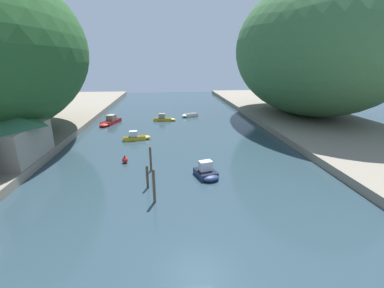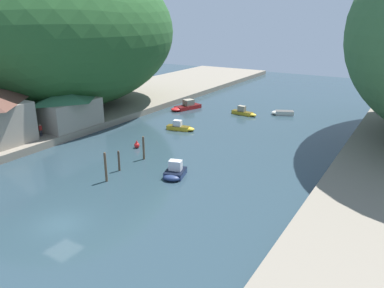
% 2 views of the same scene
% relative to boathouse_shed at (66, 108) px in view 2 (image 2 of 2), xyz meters
% --- Properties ---
extents(water_surface, '(130.00, 130.00, 0.00)m').
position_rel_boathouse_shed_xyz_m(water_surface, '(19.95, 11.74, -3.79)').
color(water_surface, '#283D47').
rests_on(water_surface, ground).
extents(left_bank, '(22.00, 120.00, 1.01)m').
position_rel_boathouse_shed_xyz_m(left_bank, '(-7.74, 11.74, -3.28)').
color(left_bank, gray).
rests_on(left_bank, ground).
extents(hillside_left, '(31.08, 43.51, 25.47)m').
position_rel_boathouse_shed_xyz_m(hillside_left, '(-8.84, 9.35, 9.96)').
color(hillside_left, '#285628').
rests_on(hillside_left, left_bank).
extents(boathouse_shed, '(6.75, 9.33, 5.38)m').
position_rel_boathouse_shed_xyz_m(boathouse_shed, '(0.00, 0.00, 0.00)').
color(boathouse_shed, gray).
rests_on(boathouse_shed, left_bank).
extents(boat_near_quay, '(4.11, 3.02, 0.72)m').
position_rel_boathouse_shed_xyz_m(boat_near_quay, '(23.51, 26.99, -3.43)').
color(boat_near_quay, silver).
rests_on(boat_near_quay, water_surface).
extents(boat_small_dinghy, '(3.93, 6.60, 1.74)m').
position_rel_boathouse_shed_xyz_m(boat_small_dinghy, '(6.91, 21.48, -3.27)').
color(boat_small_dinghy, red).
rests_on(boat_small_dinghy, water_surface).
extents(boat_open_rowboat, '(4.54, 2.08, 1.51)m').
position_rel_boathouse_shed_xyz_m(boat_open_rowboat, '(13.51, 9.85, -3.33)').
color(boat_open_rowboat, gold).
rests_on(boat_open_rowboat, water_surface).
extents(boat_far_right_bank, '(2.76, 3.59, 1.76)m').
position_rel_boathouse_shed_xyz_m(boat_far_right_bank, '(22.57, -5.17, -3.26)').
color(boat_far_right_bank, navy).
rests_on(boat_far_right_bank, water_surface).
extents(boat_moored_right, '(4.85, 1.77, 1.55)m').
position_rel_boathouse_shed_xyz_m(boat_moored_right, '(17.95, 23.41, -3.33)').
color(boat_moored_right, gold).
rests_on(boat_moored_right, water_surface).
extents(mooring_post_nearest, '(0.26, 0.26, 3.25)m').
position_rel_boathouse_shed_xyz_m(mooring_post_nearest, '(17.10, -9.84, -2.15)').
color(mooring_post_nearest, brown).
rests_on(mooring_post_nearest, water_surface).
extents(mooring_post_second, '(0.24, 0.24, 2.39)m').
position_rel_boathouse_shed_xyz_m(mooring_post_second, '(16.31, -6.98, -2.58)').
color(mooring_post_second, '#4C3D2D').
rests_on(mooring_post_second, water_surface).
extents(mooring_post_middle, '(0.26, 0.26, 2.93)m').
position_rel_boathouse_shed_xyz_m(mooring_post_middle, '(16.42, -2.72, -2.31)').
color(mooring_post_middle, brown).
rests_on(mooring_post_middle, water_surface).
extents(channel_buoy_near, '(0.71, 0.71, 1.07)m').
position_rel_boathouse_shed_xyz_m(channel_buoy_near, '(13.05, -0.00, -3.37)').
color(channel_buoy_near, red).
rests_on(channel_buoy_near, water_surface).
extents(person_on_quay, '(0.33, 0.43, 1.69)m').
position_rel_boathouse_shed_xyz_m(person_on_quay, '(0.81, -5.34, -1.80)').
color(person_on_quay, '#282D3D').
rests_on(person_on_quay, left_bank).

